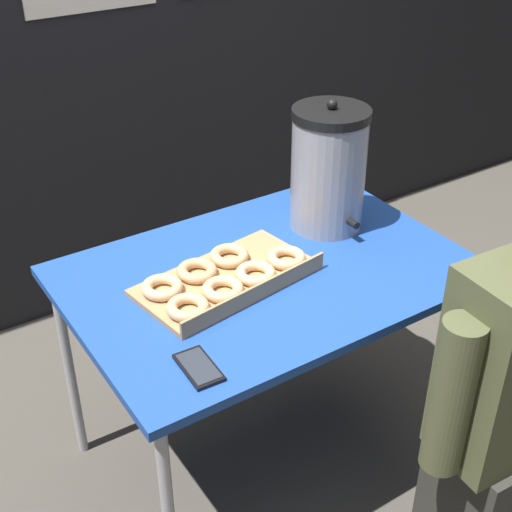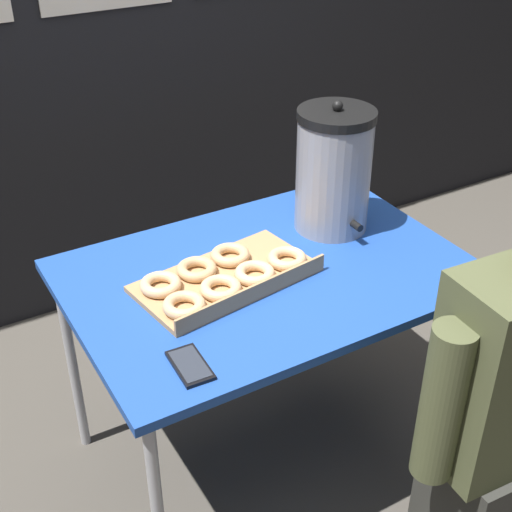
{
  "view_description": "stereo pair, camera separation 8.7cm",
  "coord_description": "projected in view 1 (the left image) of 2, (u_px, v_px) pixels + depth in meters",
  "views": [
    {
      "loc": [
        -0.96,
        -1.41,
        1.85
      ],
      "look_at": [
        -0.04,
        0.0,
        0.79
      ],
      "focal_mm": 50.0,
      "sensor_mm": 36.0,
      "label": 1
    },
    {
      "loc": [
        -0.89,
        -1.46,
        1.85
      ],
      "look_at": [
        -0.04,
        0.0,
        0.79
      ],
      "focal_mm": 50.0,
      "sensor_mm": 36.0,
      "label": 2
    }
  ],
  "objects": [
    {
      "name": "ground_plane",
      "position": [
        265.0,
        449.0,
        2.43
      ],
      "size": [
        12.0,
        12.0,
        0.0
      ],
      "primitive_type": "plane",
      "color": "#4C473F"
    },
    {
      "name": "back_wall",
      "position": [
        88.0,
        15.0,
        2.64
      ],
      "size": [
        6.0,
        0.11,
        2.41
      ],
      "color": "black",
      "rests_on": "ground"
    },
    {
      "name": "folding_table",
      "position": [
        267.0,
        285.0,
        2.07
      ],
      "size": [
        1.13,
        0.78,
        0.73
      ],
      "color": "#1E479E",
      "rests_on": "ground"
    },
    {
      "name": "donut_box",
      "position": [
        224.0,
        278.0,
        1.97
      ],
      "size": [
        0.53,
        0.33,
        0.05
      ],
      "rotation": [
        0.0,
        0.0,
        0.15
      ],
      "color": "tan",
      "rests_on": "folding_table"
    },
    {
      "name": "coffee_urn",
      "position": [
        328.0,
        169.0,
        2.17
      ],
      "size": [
        0.23,
        0.27,
        0.41
      ],
      "color": "#939399",
      "rests_on": "folding_table"
    },
    {
      "name": "cell_phone",
      "position": [
        199.0,
        367.0,
        1.67
      ],
      "size": [
        0.08,
        0.14,
        0.01
      ],
      "rotation": [
        0.0,
        0.0,
        -0.05
      ],
      "color": "black",
      "rests_on": "folding_table"
    }
  ]
}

